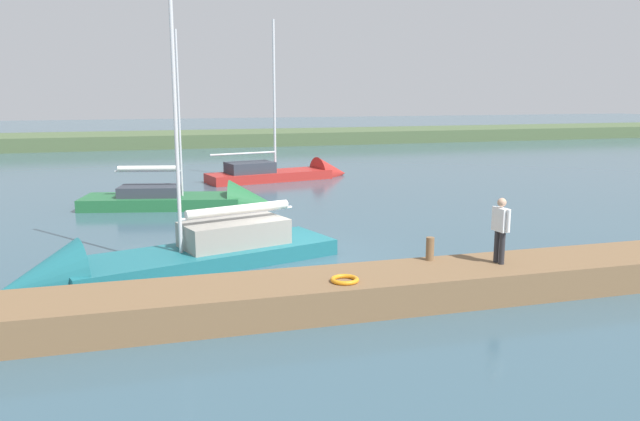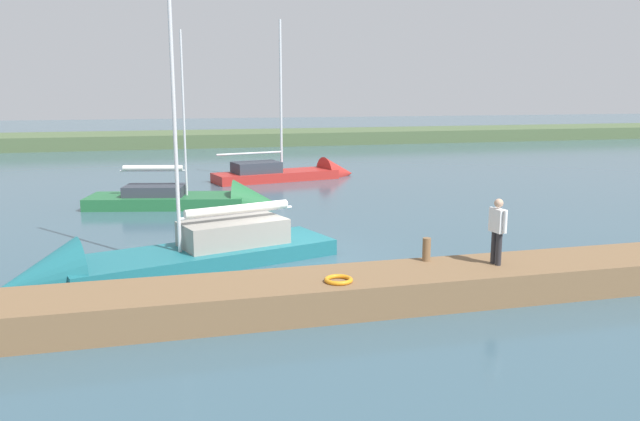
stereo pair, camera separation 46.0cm
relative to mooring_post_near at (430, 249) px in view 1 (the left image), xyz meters
The scene contains 9 objects.
ground_plane 5.12m from the mooring_post_near, 59.81° to the right, with size 200.00×200.00×0.00m, color #385666.
far_shoreline 46.19m from the mooring_post_near, 86.87° to the right, with size 180.00×8.00×2.40m, color #4C603D.
dock_pier 2.72m from the mooring_post_near, 16.44° to the left, with size 25.18×2.12×0.78m, color brown.
mooring_post_near is the anchor object (origin of this frame).
life_ring_buoy 2.94m from the mooring_post_near, 23.46° to the left, with size 0.66×0.66×0.10m, color orange.
sailboat_outer_mooring 14.37m from the mooring_post_near, 70.46° to the right, with size 8.76×4.08×8.77m.
sailboat_behind_pier 7.81m from the mooring_post_near, 26.40° to the right, with size 9.86×5.09×11.09m.
sailboat_near_dock 21.19m from the mooring_post_near, 93.47° to the right, with size 8.89×3.96×9.92m.
person_on_dock 1.85m from the mooring_post_near, 154.81° to the left, with size 0.28×0.64×1.68m.
Camera 1 is at (4.46, 18.56, 5.10)m, focal length 35.04 mm.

